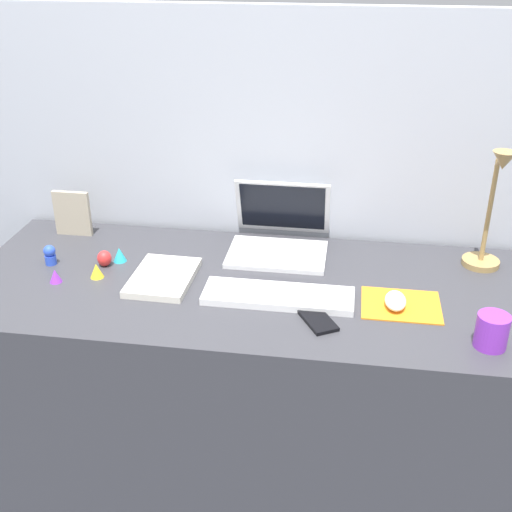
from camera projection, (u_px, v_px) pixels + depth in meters
name	position (u px, v px, depth m)	size (l,w,h in m)	color
ground_plane	(249.00, 475.00, 2.19)	(6.00, 6.00, 0.00)	#474C56
back_wall	(266.00, 233.00, 2.20)	(2.83, 0.05, 1.45)	#B2B7C1
desk	(248.00, 387.00, 2.02)	(1.63, 0.68, 0.74)	#38383D
laptop	(280.00, 233.00, 2.04)	(0.30, 0.28, 0.20)	white
keyboard	(278.00, 296.00, 1.77)	(0.41, 0.13, 0.02)	white
mousepad	(401.00, 305.00, 1.75)	(0.21, 0.17, 0.00)	orange
mouse	(395.00, 301.00, 1.73)	(0.06, 0.10, 0.03)	white
cell_phone	(317.00, 319.00, 1.68)	(0.06, 0.13, 0.01)	black
desk_lamp	(491.00, 213.00, 1.86)	(0.11, 0.15, 0.38)	#A5844C
notebook_pad	(163.00, 277.00, 1.87)	(0.17, 0.24, 0.02)	silver
picture_frame	(72.00, 213.00, 2.12)	(0.12, 0.02, 0.15)	#B2A58C
coffee_mug	(492.00, 331.00, 1.56)	(0.08, 0.08, 0.09)	purple
toy_figurine_yellow	(97.00, 271.00, 1.88)	(0.04, 0.04, 0.04)	yellow
toy_figurine_purple	(55.00, 276.00, 1.86)	(0.04, 0.04, 0.04)	purple
toy_figurine_red	(104.00, 258.00, 1.95)	(0.04, 0.04, 0.05)	red
toy_figurine_blue	(50.00, 255.00, 1.95)	(0.04, 0.04, 0.06)	blue
toy_figurine_cyan	(120.00, 254.00, 1.97)	(0.04, 0.04, 0.04)	#28B7CC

